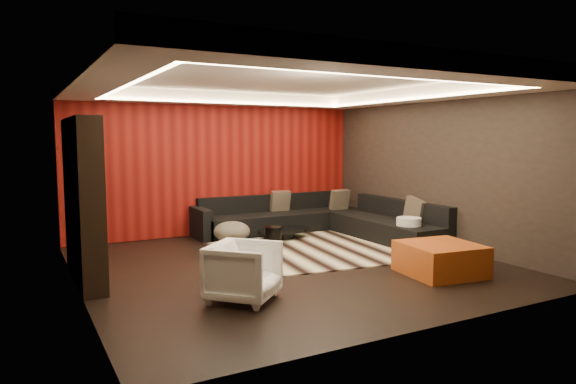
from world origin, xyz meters
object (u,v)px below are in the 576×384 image
drum_stool (273,237)px  sectional_sofa (321,222)px  armchair (244,272)px  orange_ottoman (440,259)px  white_side_table (409,233)px  coffee_table (283,234)px

drum_stool → sectional_sofa: 1.57m
armchair → sectional_sofa: bearing=2.1°
orange_ottoman → sectional_sofa: 3.37m
armchair → white_side_table: bearing=-24.0°
white_side_table → armchair: armchair is taller
white_side_table → orange_ottoman: white_side_table is taller
white_side_table → coffee_table: bearing=132.5°
drum_stool → orange_ottoman: 3.00m
coffee_table → sectional_sofa: size_ratio=0.30×
coffee_table → sectional_sofa: 0.91m
armchair → sectional_sofa: size_ratio=0.21×
coffee_table → sectional_sofa: bearing=4.6°
coffee_table → armchair: 3.75m
sectional_sofa → armchair: bearing=-134.1°
white_side_table → orange_ottoman: size_ratio=0.54×
drum_stool → sectional_sofa: bearing=25.5°
white_side_table → armchair: 3.97m
drum_stool → orange_ottoman: bearing=-64.0°
drum_stool → white_side_table: size_ratio=0.67×
drum_stool → armchair: 2.96m
white_side_table → sectional_sofa: size_ratio=0.15×
white_side_table → armchair: (-3.74, -1.34, 0.08)m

